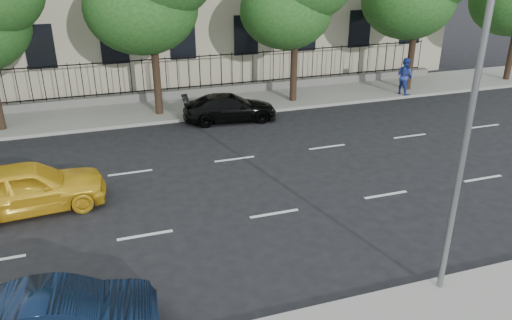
% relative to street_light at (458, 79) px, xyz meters
% --- Properties ---
extents(ground, '(120.00, 120.00, 0.00)m').
position_rel_street_light_xyz_m(ground, '(-2.50, 1.77, -5.15)').
color(ground, black).
rests_on(ground, ground).
extents(far_sidewalk, '(60.00, 4.00, 0.15)m').
position_rel_street_light_xyz_m(far_sidewalk, '(-2.50, 15.77, -5.07)').
color(far_sidewalk, gray).
rests_on(far_sidewalk, ground).
extents(lane_markings, '(49.60, 4.62, 0.01)m').
position_rel_street_light_xyz_m(lane_markings, '(-2.50, 6.52, -5.14)').
color(lane_markings, silver).
rests_on(lane_markings, ground).
extents(iron_fence, '(30.00, 0.50, 2.20)m').
position_rel_street_light_xyz_m(iron_fence, '(-2.50, 17.47, -4.50)').
color(iron_fence, slate).
rests_on(iron_fence, far_sidewalk).
extents(street_light, '(0.25, 3.32, 8.05)m').
position_rel_street_light_xyz_m(street_light, '(0.00, 0.00, 0.00)').
color(street_light, slate).
rests_on(street_light, near_sidewalk).
extents(yellow_taxi, '(4.84, 2.26, 1.60)m').
position_rel_street_light_xyz_m(yellow_taxi, '(-9.74, 6.92, -4.35)').
color(yellow_taxi, yellow).
rests_on(yellow_taxi, ground).
extents(navy_sedan, '(4.10, 1.69, 1.32)m').
position_rel_street_light_xyz_m(navy_sedan, '(-8.63, 0.57, -4.49)').
color(navy_sedan, black).
rests_on(navy_sedan, ground).
extents(black_sedan, '(4.56, 2.21, 1.28)m').
position_rel_street_light_xyz_m(black_sedan, '(-1.42, 13.27, -4.51)').
color(black_sedan, black).
rests_on(black_sedan, ground).
extents(pedestrian_far, '(0.97, 1.12, 1.98)m').
position_rel_street_light_xyz_m(pedestrian_far, '(8.68, 14.17, -4.01)').
color(pedestrian_far, '#293B97').
rests_on(pedestrian_far, far_sidewalk).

